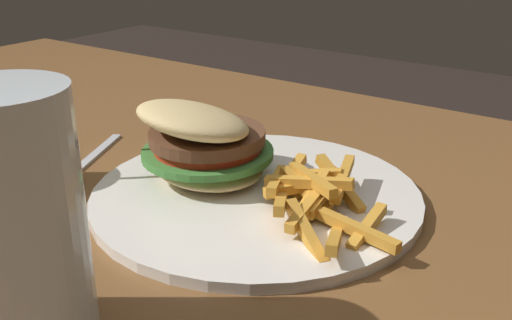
% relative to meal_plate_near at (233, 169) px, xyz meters
% --- Properties ---
extents(meal_plate_near, '(0.32, 0.31, 0.10)m').
position_rel_meal_plate_near_xyz_m(meal_plate_near, '(0.00, 0.00, 0.00)').
color(meal_plate_near, white).
rests_on(meal_plate_near, dining_table).
extents(beer_glass, '(0.08, 0.08, 0.17)m').
position_rel_meal_plate_near_xyz_m(beer_glass, '(-0.02, 0.24, 0.05)').
color(beer_glass, silver).
rests_on(beer_glass, dining_table).
extents(spoon, '(0.10, 0.17, 0.02)m').
position_rel_meal_plate_near_xyz_m(spoon, '(0.16, 0.08, -0.02)').
color(spoon, silver).
rests_on(spoon, dining_table).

